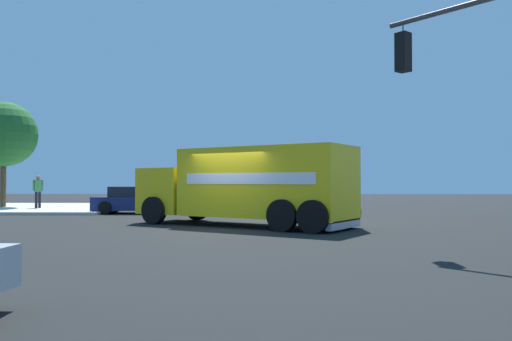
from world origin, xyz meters
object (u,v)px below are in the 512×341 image
Objects in this scene: pedestrian_near_corner at (38,189)px; delivery_truck at (248,185)px; sedan_navy at (139,200)px; shade_tree_near at (4,134)px; traffic_light_primary at (508,72)px.

delivery_truck is at bearing 50.89° from pedestrian_near_corner.
delivery_truck is at bearing 38.09° from sedan_navy.
sedan_navy is 9.98m from shade_tree_near.
pedestrian_near_corner is 0.29× the size of shade_tree_near.
shade_tree_near is at bearing -112.50° from sedan_navy.
shade_tree_near reaches higher than delivery_truck.
traffic_light_primary is 3.16× the size of pedestrian_near_corner.
delivery_truck is 18.08m from shade_tree_near.
shade_tree_near is at bearing -132.37° from traffic_light_primary.
shade_tree_near is (-18.14, -19.89, 0.44)m from traffic_light_primary.
traffic_light_primary is at bearing 37.75° from sedan_navy.
sedan_navy is at bearing -142.25° from traffic_light_primary.
traffic_light_primary reaches higher than delivery_truck.
delivery_truck reaches higher than pedestrian_near_corner.
shade_tree_near reaches higher than traffic_light_primary.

